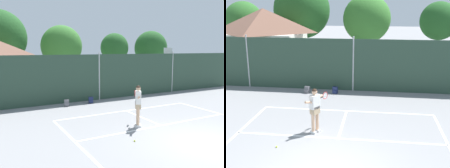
% 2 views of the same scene
% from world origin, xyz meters
% --- Properties ---
extents(ground_plane, '(120.00, 120.00, 0.00)m').
position_xyz_m(ground_plane, '(0.00, 0.00, 0.00)').
color(ground_plane, gray).
extents(court_markings, '(8.30, 11.10, 0.01)m').
position_xyz_m(court_markings, '(0.00, 0.65, 0.00)').
color(court_markings, white).
rests_on(court_markings, ground).
extents(chainlink_fence, '(26.09, 0.09, 3.23)m').
position_xyz_m(chainlink_fence, '(-0.00, 9.00, 1.54)').
color(chainlink_fence, '#284233').
rests_on(chainlink_fence, ground).
extents(basketball_hoop, '(0.90, 0.67, 3.55)m').
position_xyz_m(basketball_hoop, '(7.32, 10.55, 2.31)').
color(basketball_hoop, '#284CB2').
rests_on(basketball_hoop, ground).
extents(treeline_backdrop, '(26.73, 4.57, 6.99)m').
position_xyz_m(treeline_backdrop, '(-0.48, 18.67, 3.89)').
color(treeline_backdrop, brown).
rests_on(treeline_backdrop, ground).
extents(tennis_player, '(0.69, 1.32, 1.85)m').
position_xyz_m(tennis_player, '(-0.99, 2.90, 1.11)').
color(tennis_player, silver).
rests_on(tennis_player, ground).
extents(tennis_ball, '(0.07, 0.07, 0.07)m').
position_xyz_m(tennis_ball, '(-2.13, 1.44, 0.03)').
color(tennis_ball, '#CCE033').
rests_on(tennis_ball, ground).
extents(backpack_grey, '(0.32, 0.31, 0.46)m').
position_xyz_m(backpack_grey, '(-2.60, 8.13, 0.19)').
color(backpack_grey, slate).
rests_on(backpack_grey, ground).
extents(backpack_navy, '(0.32, 0.30, 0.46)m').
position_xyz_m(backpack_navy, '(-0.97, 8.22, 0.19)').
color(backpack_navy, navy).
rests_on(backpack_navy, ground).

